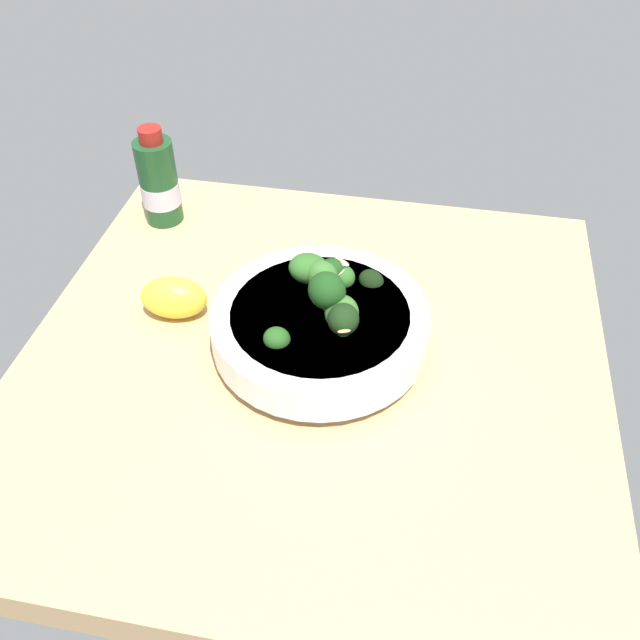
{
  "coord_description": "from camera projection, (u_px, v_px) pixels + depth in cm",
  "views": [
    {
      "loc": [
        10.25,
        -50.44,
        52.7
      ],
      "look_at": [
        0.56,
        0.95,
        4.0
      ],
      "focal_mm": 38.51,
      "sensor_mm": 36.0,
      "label": 1
    }
  ],
  "objects": [
    {
      "name": "ground_plane",
      "position": [
        313.0,
        365.0,
        0.75
      ],
      "size": [
        61.95,
        61.95,
        4.06
      ],
      "primitive_type": "cube",
      "color": "tan"
    },
    {
      "name": "bowl_of_broccoli",
      "position": [
        321.0,
        322.0,
        0.72
      ],
      "size": [
        22.86,
        22.86,
        10.36
      ],
      "color": "white",
      "rests_on": "ground_plane"
    },
    {
      "name": "lemon_wedge",
      "position": [
        174.0,
        298.0,
        0.76
      ],
      "size": [
        7.87,
        5.12,
        4.91
      ],
      "primitive_type": "ellipsoid",
      "rotation": [
        0.0,
        0.0,
        0.09
      ],
      "color": "yellow",
      "rests_on": "ground_plane"
    },
    {
      "name": "bottle_tall",
      "position": [
        159.0,
        182.0,
        0.88
      ],
      "size": [
        5.02,
        5.02,
        13.14
      ],
      "color": "#194723",
      "rests_on": "ground_plane"
    }
  ]
}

